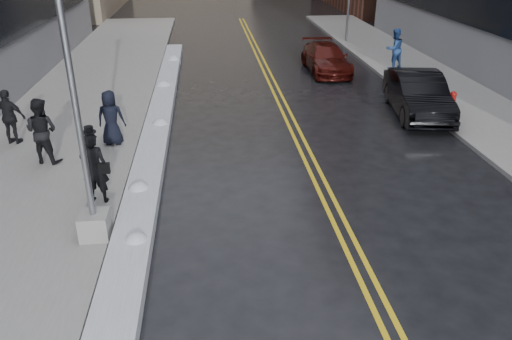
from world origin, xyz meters
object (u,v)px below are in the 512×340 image
object	(u,v)px
lamppost	(81,140)
pedestrian_c	(111,118)
pedestrian_d	(10,117)
car_maroon	(326,58)
car_black	(418,94)
pedestrian_east	(394,49)
pedestrian_fedora	(94,168)
fire_hydrant	(452,99)
pedestrian_b	(42,131)

from	to	relation	value
lamppost	pedestrian_c	xyz separation A→B (m)	(-0.46, 5.67, -1.48)
pedestrian_d	car_maroon	world-z (taller)	pedestrian_d
pedestrian_d	car_black	world-z (taller)	pedestrian_d
pedestrian_east	car_maroon	xyz separation A→B (m)	(-3.47, 0.23, -0.46)
pedestrian_d	car_black	size ratio (longest dim) A/B	0.36
pedestrian_c	pedestrian_d	distance (m)	3.31
lamppost	car_black	bearing A→B (deg)	36.20
pedestrian_east	car_black	bearing A→B (deg)	57.53
lamppost	pedestrian_fedora	size ratio (longest dim) A/B	4.00
pedestrian_fedora	pedestrian_c	distance (m)	3.95
car_black	car_maroon	world-z (taller)	car_black
fire_hydrant	pedestrian_d	bearing A→B (deg)	-173.14
pedestrian_fedora	pedestrian_d	size ratio (longest dim) A/B	1.04
pedestrian_east	pedestrian_fedora	bearing A→B (deg)	25.73
fire_hydrant	pedestrian_b	size ratio (longest dim) A/B	0.36
pedestrian_fedora	pedestrian_east	bearing A→B (deg)	-125.73
lamppost	fire_hydrant	size ratio (longest dim) A/B	10.45
pedestrian_fedora	lamppost	bearing A→B (deg)	106.35
pedestrian_fedora	fire_hydrant	bearing A→B (deg)	-145.09
fire_hydrant	pedestrian_east	world-z (taller)	pedestrian_east
pedestrian_c	pedestrian_d	size ratio (longest dim) A/B	0.99
pedestrian_fedora	pedestrian_b	bearing A→B (deg)	-44.75
pedestrian_c	car_black	distance (m)	11.48
lamppost	pedestrian_b	bearing A→B (deg)	117.19
pedestrian_fedora	pedestrian_d	distance (m)	5.58
pedestrian_east	car_maroon	bearing A→B (deg)	-23.97
car_black	car_maroon	bearing A→B (deg)	113.92
pedestrian_c	car_black	bearing A→B (deg)	-163.73
pedestrian_d	fire_hydrant	bearing A→B (deg)	-159.35
pedestrian_b	car_maroon	size ratio (longest dim) A/B	0.42
pedestrian_c	pedestrian_east	world-z (taller)	pedestrian_east
pedestrian_c	pedestrian_d	world-z (taller)	pedestrian_d
car_black	lamppost	bearing A→B (deg)	-135.89
lamppost	pedestrian_b	size ratio (longest dim) A/B	3.81
pedestrian_fedora	pedestrian_c	world-z (taller)	pedestrian_fedora
lamppost	fire_hydrant	bearing A→B (deg)	33.04
pedestrian_east	car_maroon	size ratio (longest dim) A/B	0.42
lamppost	pedestrian_d	size ratio (longest dim) A/B	4.18
lamppost	pedestrian_c	world-z (taller)	lamppost
pedestrian_fedora	car_maroon	xyz separation A→B (m)	(9.04, 13.15, -0.41)
pedestrian_d	pedestrian_c	bearing A→B (deg)	-173.11
pedestrian_fedora	pedestrian_east	distance (m)	17.99
fire_hydrant	pedestrian_c	distance (m)	12.98
pedestrian_d	car_black	xyz separation A→B (m)	(14.55, 1.83, -0.24)
pedestrian_fedora	car_maroon	size ratio (longest dim) A/B	0.40
lamppost	car_maroon	xyz separation A→B (m)	(8.80, 14.88, -1.84)
fire_hydrant	pedestrian_d	world-z (taller)	pedestrian_d
pedestrian_east	car_black	size ratio (longest dim) A/B	0.40
pedestrian_fedora	pedestrian_east	world-z (taller)	pedestrian_east
fire_hydrant	pedestrian_fedora	world-z (taller)	pedestrian_fedora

